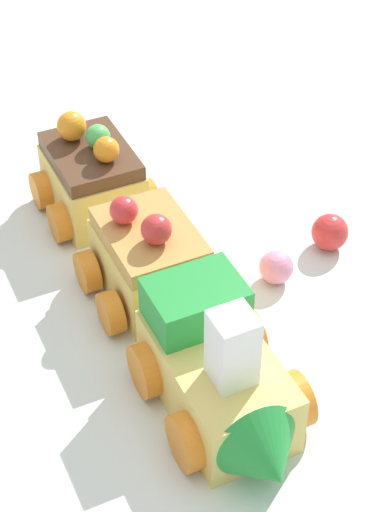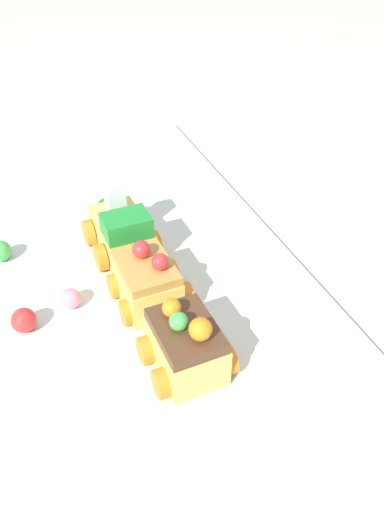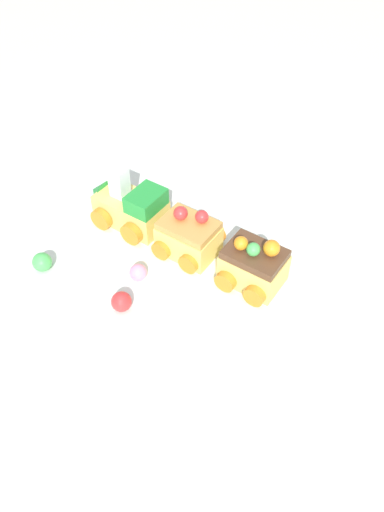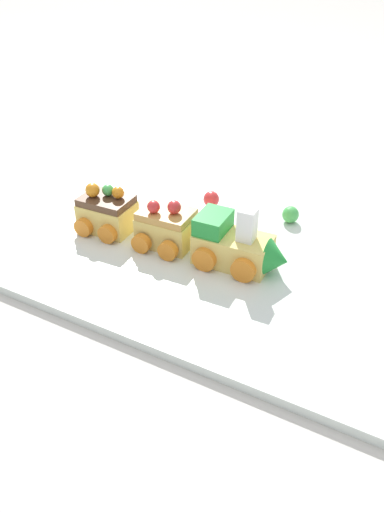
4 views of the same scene
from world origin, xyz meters
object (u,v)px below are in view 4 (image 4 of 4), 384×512
(gumball_pink, at_px, (207,216))
(gumball_red, at_px, (211,199))
(cake_car_chocolate, at_px, (107,213))
(cake_car_caramel, at_px, (166,228))
(gumball_green, at_px, (290,215))
(cake_train_locomotive, at_px, (239,246))

(gumball_pink, bearing_deg, gumball_red, 110.08)
(gumball_red, bearing_deg, cake_car_chocolate, -127.44)
(cake_car_chocolate, bearing_deg, cake_car_caramel, 0.07)
(cake_car_chocolate, bearing_deg, gumball_red, 50.32)
(cake_car_caramel, xyz_separation_m, gumball_pink, (0.02, 0.08, -0.01))
(cake_car_chocolate, relative_size, gumball_green, 3.08)
(gumball_green, distance_m, gumball_pink, 0.12)
(cake_train_locomotive, bearing_deg, cake_car_caramel, 180.00)
(cake_car_caramel, distance_m, cake_car_chocolate, 0.10)
(gumball_green, bearing_deg, gumball_red, -174.60)
(cake_train_locomotive, relative_size, gumball_pink, 5.59)
(gumball_green, relative_size, gumball_pink, 1.13)
(cake_car_caramel, bearing_deg, gumball_green, 44.66)
(cake_train_locomotive, distance_m, cake_car_caramel, 0.11)
(gumball_red, bearing_deg, gumball_green, 5.40)
(gumball_green, distance_m, gumball_red, 0.13)
(cake_train_locomotive, xyz_separation_m, cake_car_chocolate, (-0.20, -0.01, -0.00))
(cake_car_caramel, xyz_separation_m, gumball_red, (0.01, 0.13, -0.01))
(cake_car_caramel, relative_size, gumball_pink, 3.47)
(gumball_green, bearing_deg, cake_train_locomotive, -99.97)
(gumball_red, bearing_deg, cake_train_locomotive, -50.70)
(gumball_green, bearing_deg, gumball_pink, -150.78)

